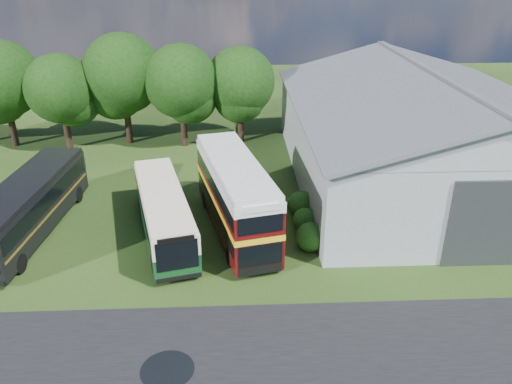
{
  "coord_description": "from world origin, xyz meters",
  "views": [
    {
      "loc": [
        1.4,
        -18.31,
        15.13
      ],
      "look_at": [
        2.6,
        8.0,
        2.71
      ],
      "focal_mm": 35.0,
      "sensor_mm": 36.0,
      "label": 1
    }
  ],
  "objects_px": {
    "storage_shed": "(421,124)",
    "bus_green_single": "(164,212)",
    "bus_maroon_double": "(235,197)",
    "bus_dark_single": "(29,206)"
  },
  "relations": [
    {
      "from": "storage_shed",
      "to": "bus_green_single",
      "type": "relative_size",
      "value": 2.28
    },
    {
      "from": "storage_shed",
      "to": "bus_maroon_double",
      "type": "bearing_deg",
      "value": -150.51
    },
    {
      "from": "bus_dark_single",
      "to": "storage_shed",
      "type": "bearing_deg",
      "value": 20.63
    },
    {
      "from": "bus_green_single",
      "to": "bus_dark_single",
      "type": "height_order",
      "value": "bus_dark_single"
    },
    {
      "from": "bus_green_single",
      "to": "bus_dark_single",
      "type": "bearing_deg",
      "value": 160.59
    },
    {
      "from": "storage_shed",
      "to": "bus_green_single",
      "type": "xyz_separation_m",
      "value": [
        -17.85,
        -8.06,
        -2.61
      ]
    },
    {
      "from": "storage_shed",
      "to": "bus_dark_single",
      "type": "relative_size",
      "value": 2.04
    },
    {
      "from": "bus_maroon_double",
      "to": "bus_dark_single",
      "type": "relative_size",
      "value": 0.9
    },
    {
      "from": "storage_shed",
      "to": "bus_dark_single",
      "type": "xyz_separation_m",
      "value": [
        -25.89,
        -7.33,
        -2.41
      ]
    },
    {
      "from": "bus_green_single",
      "to": "bus_maroon_double",
      "type": "relative_size",
      "value": 0.99
    }
  ]
}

